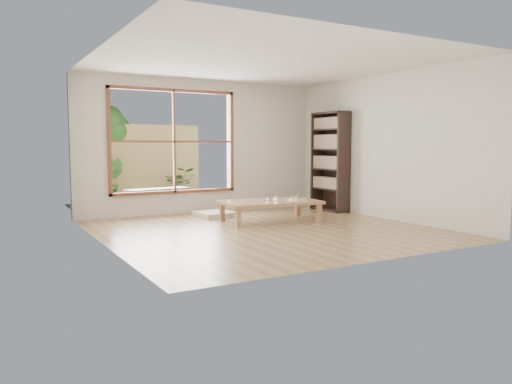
% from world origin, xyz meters
% --- Properties ---
extents(ground, '(5.00, 5.00, 0.00)m').
position_xyz_m(ground, '(0.00, 0.00, 0.00)').
color(ground, '#A88854').
rests_on(ground, ground).
extents(low_table, '(1.77, 1.12, 0.37)m').
position_xyz_m(low_table, '(0.51, 0.68, 0.32)').
color(low_table, '#A2744E').
rests_on(low_table, ground).
extents(floor_cushion, '(0.68, 0.68, 0.09)m').
position_xyz_m(floor_cushion, '(-0.08, 1.71, 0.05)').
color(floor_cushion, white).
rests_on(floor_cushion, ground).
extents(bookshelf, '(0.32, 0.90, 2.00)m').
position_xyz_m(bookshelf, '(2.32, 1.33, 1.00)').
color(bookshelf, '#30201A').
rests_on(bookshelf, ground).
extents(glass_tall, '(0.07, 0.07, 0.14)m').
position_xyz_m(glass_tall, '(0.49, 0.50, 0.43)').
color(glass_tall, silver).
rests_on(glass_tall, low_table).
extents(glass_mid, '(0.07, 0.07, 0.10)m').
position_xyz_m(glass_mid, '(0.59, 0.69, 0.42)').
color(glass_mid, silver).
rests_on(glass_mid, low_table).
extents(glass_short, '(0.08, 0.08, 0.10)m').
position_xyz_m(glass_short, '(0.61, 0.80, 0.42)').
color(glass_short, silver).
rests_on(glass_short, low_table).
extents(glass_small, '(0.07, 0.07, 0.09)m').
position_xyz_m(glass_small, '(0.45, 0.73, 0.41)').
color(glass_small, silver).
rests_on(glass_small, low_table).
extents(food_tray, '(0.36, 0.29, 0.10)m').
position_xyz_m(food_tray, '(0.98, 0.55, 0.39)').
color(food_tray, white).
rests_on(food_tray, low_table).
extents(deck, '(2.80, 2.00, 0.05)m').
position_xyz_m(deck, '(-0.60, 3.56, 0.00)').
color(deck, '#383229').
rests_on(deck, ground).
extents(garden_bench, '(1.36, 0.57, 0.42)m').
position_xyz_m(garden_bench, '(-0.69, 3.17, 0.38)').
color(garden_bench, '#30201A').
rests_on(garden_bench, deck).
extents(bamboo_fence, '(2.80, 0.06, 1.80)m').
position_xyz_m(bamboo_fence, '(-0.60, 4.56, 0.90)').
color(bamboo_fence, tan).
rests_on(bamboo_fence, ground).
extents(shrub_right, '(0.89, 0.83, 0.79)m').
position_xyz_m(shrub_right, '(0.20, 4.18, 0.42)').
color(shrub_right, '#2B5F23').
rests_on(shrub_right, deck).
extents(shrub_left, '(0.70, 0.63, 1.03)m').
position_xyz_m(shrub_left, '(-1.44, 4.10, 0.54)').
color(shrub_left, '#2B5F23').
rests_on(shrub_left, deck).
extents(garden_tree, '(1.04, 0.85, 2.22)m').
position_xyz_m(garden_tree, '(-1.28, 4.86, 1.63)').
color(garden_tree, '#4C3D2D').
rests_on(garden_tree, ground).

